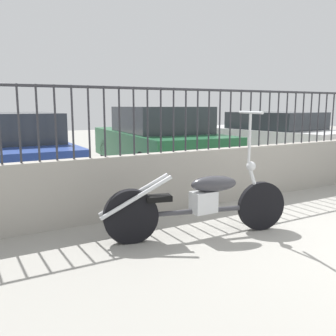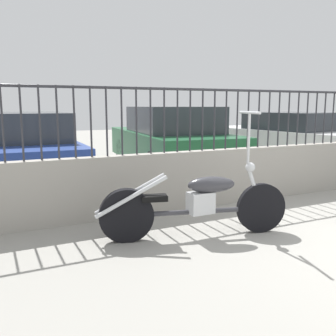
{
  "view_description": "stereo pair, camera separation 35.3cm",
  "coord_description": "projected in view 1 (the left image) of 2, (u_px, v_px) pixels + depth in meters",
  "views": [
    {
      "loc": [
        -3.96,
        -1.97,
        1.45
      ],
      "look_at": [
        -1.7,
        1.9,
        0.7
      ],
      "focal_mm": 40.0,
      "sensor_mm": 36.0,
      "label": 1
    },
    {
      "loc": [
        -3.65,
        -2.14,
        1.45
      ],
      "look_at": [
        -1.7,
        1.9,
        0.7
      ],
      "focal_mm": 40.0,
      "sensor_mm": 36.0,
      "label": 2
    }
  ],
  "objects": [
    {
      "name": "low_wall",
      "position": [
        244.0,
        172.0,
        5.9
      ],
      "size": [
        10.37,
        0.18,
        0.81
      ],
      "color": "#9E998E",
      "rests_on": "ground_plane"
    },
    {
      "name": "fence_railing",
      "position": [
        246.0,
        109.0,
        5.74
      ],
      "size": [
        10.37,
        0.04,
        0.87
      ],
      "color": "#2D2D33",
      "rests_on": "low_wall"
    },
    {
      "name": "motorcycle_dark_grey",
      "position": [
        192.0,
        203.0,
        4.13
      ],
      "size": [
        2.13,
        0.77,
        1.39
      ],
      "rotation": [
        0.0,
        0.0,
        -0.25
      ],
      "color": "black",
      "rests_on": "ground_plane"
    },
    {
      "name": "car_blue",
      "position": [
        2.0,
        152.0,
        6.32
      ],
      "size": [
        1.96,
        4.03,
        1.33
      ],
      "rotation": [
        0.0,
        0.0,
        1.55
      ],
      "color": "black",
      "rests_on": "ground_plane"
    },
    {
      "name": "car_green",
      "position": [
        158.0,
        140.0,
        8.13
      ],
      "size": [
        2.16,
        4.37,
        1.43
      ],
      "rotation": [
        0.0,
        0.0,
        1.46
      ],
      "color": "black",
      "rests_on": "ground_plane"
    },
    {
      "name": "car_white",
      "position": [
        270.0,
        137.0,
        9.63
      ],
      "size": [
        2.34,
        4.26,
        1.29
      ],
      "rotation": [
        0.0,
        0.0,
        1.69
      ],
      "color": "black",
      "rests_on": "ground_plane"
    }
  ]
}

